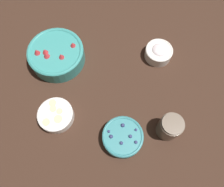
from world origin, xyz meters
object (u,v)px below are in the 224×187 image
bowl_blueberries (123,137)px  bowl_cream (159,52)px  bowl_strawberries (56,54)px  bowl_bananas (56,115)px  jar_chocolate (169,127)px

bowl_blueberries → bowl_cream: bowl_cream is taller
bowl_strawberries → bowl_blueberries: size_ratio=1.55×
bowl_blueberries → bowl_bananas: (-0.28, 0.03, -0.00)m
bowl_bananas → bowl_strawberries: bearing=105.4°
bowl_bananas → bowl_cream: bowl_cream is taller
bowl_bananas → jar_chocolate: size_ratio=1.31×
bowl_cream → bowl_strawberries: bearing=-166.3°
jar_chocolate → bowl_bananas: bearing=-175.7°
bowl_bananas → jar_chocolate: jar_chocolate is taller
bowl_blueberries → jar_chocolate: jar_chocolate is taller
jar_chocolate → bowl_cream: bearing=103.0°
bowl_strawberries → bowl_bananas: size_ratio=1.72×
bowl_strawberries → bowl_blueberries: bearing=-40.3°
bowl_cream → jar_chocolate: jar_chocolate is taller
bowl_cream → jar_chocolate: size_ratio=1.12×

